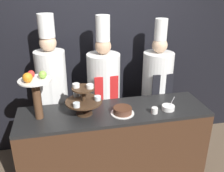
{
  "coord_description": "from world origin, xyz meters",
  "views": [
    {
      "loc": [
        -0.52,
        -2.04,
        2.24
      ],
      "look_at": [
        0.0,
        0.39,
        1.18
      ],
      "focal_mm": 40.0,
      "sensor_mm": 36.0,
      "label": 1
    }
  ],
  "objects_px": {
    "tiered_stand": "(84,99)",
    "serving_bowl_near": "(168,108)",
    "chef_center_left": "(104,88)",
    "fruit_pedestal": "(35,89)",
    "chef_left": "(52,88)",
    "cup_white": "(155,110)",
    "cake_round": "(122,111)",
    "chef_center_right": "(157,85)"
  },
  "relations": [
    {
      "from": "tiered_stand",
      "to": "serving_bowl_near",
      "type": "xyz_separation_m",
      "value": [
        0.91,
        -0.1,
        -0.15
      ]
    },
    {
      "from": "serving_bowl_near",
      "to": "chef_center_left",
      "type": "bearing_deg",
      "value": 136.05
    },
    {
      "from": "fruit_pedestal",
      "to": "chef_left",
      "type": "xyz_separation_m",
      "value": [
        0.14,
        0.47,
        -0.2
      ]
    },
    {
      "from": "cup_white",
      "to": "tiered_stand",
      "type": "bearing_deg",
      "value": 168.98
    },
    {
      "from": "cake_round",
      "to": "chef_left",
      "type": "distance_m",
      "value": 0.92
    },
    {
      "from": "cake_round",
      "to": "fruit_pedestal",
      "type": "bearing_deg",
      "value": 173.71
    },
    {
      "from": "chef_center_right",
      "to": "tiered_stand",
      "type": "bearing_deg",
      "value": -154.18
    },
    {
      "from": "cake_round",
      "to": "serving_bowl_near",
      "type": "relative_size",
      "value": 1.65
    },
    {
      "from": "chef_center_left",
      "to": "chef_center_right",
      "type": "height_order",
      "value": "chef_center_left"
    },
    {
      "from": "tiered_stand",
      "to": "chef_left",
      "type": "relative_size",
      "value": 0.2
    },
    {
      "from": "cup_white",
      "to": "chef_center_left",
      "type": "relative_size",
      "value": 0.04
    },
    {
      "from": "serving_bowl_near",
      "to": "chef_center_right",
      "type": "xyz_separation_m",
      "value": [
        0.1,
        0.59,
        0.01
      ]
    },
    {
      "from": "serving_bowl_near",
      "to": "chef_center_left",
      "type": "relative_size",
      "value": 0.08
    },
    {
      "from": "chef_center_left",
      "to": "chef_center_right",
      "type": "distance_m",
      "value": 0.71
    },
    {
      "from": "chef_left",
      "to": "chef_center_left",
      "type": "bearing_deg",
      "value": -0.0
    },
    {
      "from": "fruit_pedestal",
      "to": "chef_center_right",
      "type": "relative_size",
      "value": 0.28
    },
    {
      "from": "chef_left",
      "to": "cake_round",
      "type": "bearing_deg",
      "value": -38.27
    },
    {
      "from": "chef_center_left",
      "to": "cake_round",
      "type": "bearing_deg",
      "value": -80.17
    },
    {
      "from": "cake_round",
      "to": "chef_center_right",
      "type": "bearing_deg",
      "value": 43.05
    },
    {
      "from": "cup_white",
      "to": "fruit_pedestal",
      "type": "bearing_deg",
      "value": 172.56
    },
    {
      "from": "cake_round",
      "to": "chef_center_right",
      "type": "relative_size",
      "value": 0.14
    },
    {
      "from": "chef_left",
      "to": "chef_center_right",
      "type": "distance_m",
      "value": 1.33
    },
    {
      "from": "chef_center_left",
      "to": "chef_center_right",
      "type": "bearing_deg",
      "value": -0.0
    },
    {
      "from": "fruit_pedestal",
      "to": "chef_center_left",
      "type": "height_order",
      "value": "chef_center_left"
    },
    {
      "from": "cup_white",
      "to": "chef_left",
      "type": "bearing_deg",
      "value": 149.22
    },
    {
      "from": "cake_round",
      "to": "chef_left",
      "type": "xyz_separation_m",
      "value": [
        -0.72,
        0.57,
        0.09
      ]
    },
    {
      "from": "cup_white",
      "to": "chef_center_right",
      "type": "distance_m",
      "value": 0.69
    },
    {
      "from": "chef_left",
      "to": "tiered_stand",
      "type": "bearing_deg",
      "value": -56.44
    },
    {
      "from": "cake_round",
      "to": "serving_bowl_near",
      "type": "xyz_separation_m",
      "value": [
        0.51,
        -0.02,
        -0.01
      ]
    },
    {
      "from": "tiered_stand",
      "to": "chef_left",
      "type": "distance_m",
      "value": 0.59
    },
    {
      "from": "chef_center_left",
      "to": "cup_white",
      "type": "bearing_deg",
      "value": -55.34
    },
    {
      "from": "cake_round",
      "to": "chef_left",
      "type": "height_order",
      "value": "chef_left"
    },
    {
      "from": "fruit_pedestal",
      "to": "cake_round",
      "type": "relative_size",
      "value": 2.07
    },
    {
      "from": "fruit_pedestal",
      "to": "cup_white",
      "type": "xyz_separation_m",
      "value": [
        1.2,
        -0.16,
        -0.3
      ]
    },
    {
      "from": "cake_round",
      "to": "chef_center_right",
      "type": "xyz_separation_m",
      "value": [
        0.61,
        0.57,
        0.0
      ]
    },
    {
      "from": "fruit_pedestal",
      "to": "cake_round",
      "type": "height_order",
      "value": "fruit_pedestal"
    },
    {
      "from": "fruit_pedestal",
      "to": "chef_center_right",
      "type": "distance_m",
      "value": 1.57
    },
    {
      "from": "cake_round",
      "to": "chef_center_left",
      "type": "height_order",
      "value": "chef_center_left"
    },
    {
      "from": "chef_left",
      "to": "chef_center_left",
      "type": "xyz_separation_m",
      "value": [
        0.62,
        -0.0,
        -0.06
      ]
    },
    {
      "from": "serving_bowl_near",
      "to": "cup_white",
      "type": "bearing_deg",
      "value": -166.26
    },
    {
      "from": "chef_left",
      "to": "chef_center_left",
      "type": "height_order",
      "value": "chef_left"
    },
    {
      "from": "tiered_stand",
      "to": "fruit_pedestal",
      "type": "distance_m",
      "value": 0.49
    }
  ]
}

